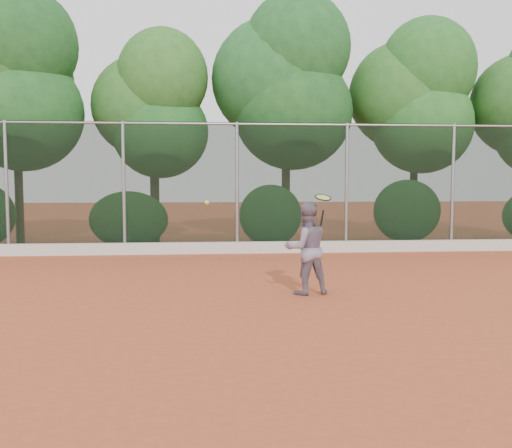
{
  "coord_description": "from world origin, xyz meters",
  "views": [
    {
      "loc": [
        -0.8,
        -8.34,
        2.0
      ],
      "look_at": [
        0.0,
        1.0,
        1.25
      ],
      "focal_mm": 40.0,
      "sensor_mm": 36.0,
      "label": 1
    }
  ],
  "objects": [
    {
      "name": "ground",
      "position": [
        0.0,
        0.0,
        0.0
      ],
      "size": [
        80.0,
        80.0,
        0.0
      ],
      "primitive_type": "plane",
      "color": "#A84727",
      "rests_on": "ground"
    },
    {
      "name": "concrete_curb",
      "position": [
        0.0,
        6.82,
        0.15
      ],
      "size": [
        24.0,
        0.2,
        0.3
      ],
      "primitive_type": "cube",
      "color": "beige",
      "rests_on": "ground"
    },
    {
      "name": "tennis_player",
      "position": [
        0.9,
        1.32,
        0.79
      ],
      "size": [
        0.86,
        0.72,
        1.58
      ],
      "primitive_type": "imported",
      "rotation": [
        0.0,
        0.0,
        3.32
      ],
      "color": "slate",
      "rests_on": "ground"
    },
    {
      "name": "chainlink_fence",
      "position": [
        -0.0,
        7.0,
        1.86
      ],
      "size": [
        24.09,
        0.09,
        3.5
      ],
      "color": "black",
      "rests_on": "ground"
    },
    {
      "name": "foliage_backdrop",
      "position": [
        -0.55,
        8.98,
        4.4
      ],
      "size": [
        23.7,
        3.63,
        7.55
      ],
      "color": "#49331C",
      "rests_on": "ground"
    },
    {
      "name": "tennis_racket",
      "position": [
        1.15,
        1.17,
        1.64
      ],
      "size": [
        0.35,
        0.34,
        0.55
      ],
      "color": "black",
      "rests_on": "ground"
    },
    {
      "name": "tennis_ball_in_flight",
      "position": [
        -0.81,
        1.77,
        1.58
      ],
      "size": [
        0.07,
        0.07,
        0.07
      ],
      "color": "#D7EA35",
      "rests_on": "ground"
    }
  ]
}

